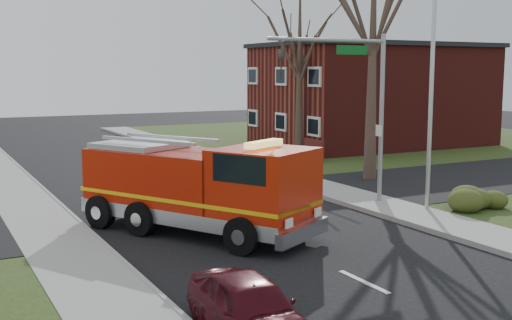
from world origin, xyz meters
name	(u,v)px	position (x,y,z in m)	size (l,w,h in m)	color
ground	(255,231)	(0.00, 0.00, 0.00)	(120.00, 120.00, 0.00)	black
sidewalk_right	(398,210)	(6.20, 0.00, 0.07)	(2.40, 80.00, 0.15)	gray
sidewalk_left	(68,253)	(-6.20, 0.00, 0.07)	(2.40, 80.00, 0.15)	gray
brick_building	(373,95)	(19.00, 18.00, 3.66)	(15.40, 10.40, 7.25)	maroon
health_center_sign	(314,148)	(10.50, 12.50, 0.88)	(0.12, 2.00, 1.40)	#491411
hedge_corner	(471,195)	(9.00, -1.00, 0.58)	(2.80, 2.00, 0.90)	#313D16
bare_tree_near	(373,27)	(9.50, 6.00, 7.41)	(6.00, 6.00, 12.00)	#34271F
bare_tree_far	(300,52)	(11.00, 15.00, 6.49)	(5.25, 5.25, 10.50)	#34271F
traffic_signal_mast	(356,88)	(5.21, 1.50, 4.71)	(5.29, 0.18, 6.80)	gray
streetlight_pole	(430,93)	(7.14, -0.50, 4.55)	(1.48, 0.16, 8.40)	#B7BABF
fire_engine	(199,190)	(-1.75, 0.61, 1.47)	(6.27, 8.39, 3.25)	#AF1A08
parked_car_maroon	(250,308)	(-4.20, -7.78, 0.66)	(1.56, 3.87, 1.32)	#400A12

